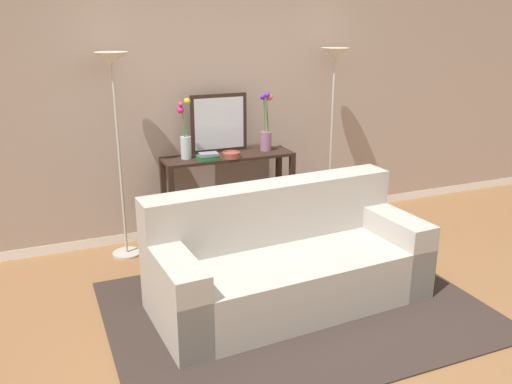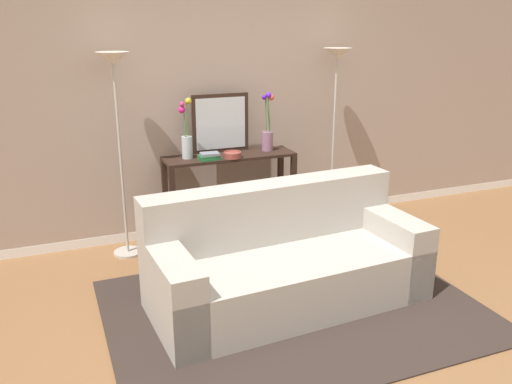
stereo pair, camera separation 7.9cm
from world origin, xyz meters
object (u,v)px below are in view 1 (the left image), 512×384
(couch, at_px, (287,263))
(console_table, at_px, (229,182))
(vase_tall_flowers, at_px, (185,138))
(fruit_bowl, at_px, (231,155))
(vase_short_flowers, at_px, (266,133))
(floor_lamp_left, at_px, (115,99))
(book_row_under_console, at_px, (201,237))
(wall_mirror, at_px, (219,123))
(book_stack, at_px, (208,157))
(floor_lamp_right, at_px, (334,88))

(couch, xyz_separation_m, console_table, (0.02, 1.33, 0.27))
(vase_tall_flowers, bearing_deg, fruit_bowl, -17.97)
(console_table, bearing_deg, vase_short_flowers, 4.64)
(couch, xyz_separation_m, vase_tall_flowers, (-0.39, 1.35, 0.73))
(floor_lamp_left, xyz_separation_m, vase_tall_flowers, (0.60, 0.02, -0.39))
(fruit_bowl, bearing_deg, book_row_under_console, 159.08)
(wall_mirror, relative_size, book_stack, 2.72)
(vase_tall_flowers, bearing_deg, book_row_under_console, -10.08)
(floor_lamp_right, bearing_deg, console_table, -179.85)
(floor_lamp_right, distance_m, vase_tall_flowers, 1.58)
(couch, height_order, fruit_bowl, fruit_bowl)
(wall_mirror, bearing_deg, couch, -89.41)
(vase_tall_flowers, bearing_deg, floor_lamp_left, -178.39)
(couch, bearing_deg, floor_lamp_right, 49.36)
(floor_lamp_left, height_order, fruit_bowl, floor_lamp_left)
(wall_mirror, distance_m, book_stack, 0.40)
(wall_mirror, bearing_deg, floor_lamp_right, -7.10)
(fruit_bowl, bearing_deg, vase_short_flowers, 18.92)
(book_row_under_console, bearing_deg, wall_mirror, 29.56)
(floor_lamp_right, bearing_deg, wall_mirror, 172.90)
(wall_mirror, xyz_separation_m, vase_short_flowers, (0.44, -0.11, -0.11))
(floor_lamp_left, height_order, vase_tall_flowers, floor_lamp_left)
(couch, distance_m, vase_short_flowers, 1.59)
(fruit_bowl, bearing_deg, floor_lamp_right, 5.66)
(floor_lamp_right, relative_size, book_stack, 8.81)
(vase_tall_flowers, bearing_deg, vase_short_flowers, 0.91)
(floor_lamp_left, xyz_separation_m, vase_short_flowers, (1.42, 0.03, -0.41))
(console_table, height_order, floor_lamp_right, floor_lamp_right)
(book_stack, xyz_separation_m, book_row_under_console, (-0.06, 0.10, -0.83))
(book_row_under_console, bearing_deg, console_table, -0.00)
(vase_short_flowers, xyz_separation_m, book_stack, (-0.64, -0.13, -0.14))
(book_stack, bearing_deg, floor_lamp_left, 172.55)
(console_table, xyz_separation_m, floor_lamp_right, (1.12, 0.00, 0.84))
(vase_tall_flowers, xyz_separation_m, fruit_bowl, (0.40, -0.13, -0.16))
(book_stack, height_order, book_row_under_console, book_stack)
(console_table, distance_m, book_row_under_console, 0.60)
(couch, relative_size, book_row_under_console, 4.92)
(couch, distance_m, floor_lamp_right, 2.07)
(vase_tall_flowers, bearing_deg, book_stack, -34.11)
(couch, bearing_deg, vase_tall_flowers, 106.04)
(console_table, distance_m, wall_mirror, 0.57)
(floor_lamp_right, height_order, wall_mirror, floor_lamp_right)
(fruit_bowl, height_order, book_stack, book_stack)
(wall_mirror, xyz_separation_m, fruit_bowl, (0.03, -0.26, -0.25))
(floor_lamp_left, bearing_deg, fruit_bowl, -6.38)
(floor_lamp_left, distance_m, floor_lamp_right, 2.13)
(couch, relative_size, vase_tall_flowers, 3.77)
(book_stack, distance_m, book_row_under_console, 0.83)
(floor_lamp_right, xyz_separation_m, vase_short_flowers, (-0.72, 0.03, -0.40))
(book_stack, bearing_deg, console_table, 23.13)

